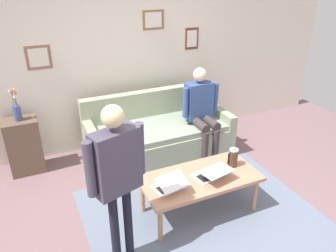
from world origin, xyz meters
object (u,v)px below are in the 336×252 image
at_px(side_shelf, 25,146).
at_px(person_standing, 117,169).
at_px(coffee_table, 200,180).
at_px(laptop_left, 211,173).
at_px(laptop_center, 170,185).
at_px(flower_vase, 17,109).
at_px(couch, 158,136).
at_px(person_seated, 201,108).
at_px(french_press, 233,158).

height_order(side_shelf, person_standing, person_standing).
height_order(coffee_table, laptop_left, laptop_left).
bearing_deg(person_standing, laptop_left, -167.29).
distance_m(laptop_center, flower_vase, 2.20).
bearing_deg(couch, laptop_center, 72.03).
height_order(laptop_center, person_standing, person_standing).
distance_m(couch, person_seated, 0.74).
relative_size(coffee_table, laptop_center, 3.75).
bearing_deg(french_press, side_shelf, -37.65).
bearing_deg(french_press, flower_vase, -37.64).
bearing_deg(coffee_table, flower_vase, -44.82).
relative_size(person_standing, person_seated, 1.23).
bearing_deg(couch, flower_vase, -11.12).
bearing_deg(side_shelf, flower_vase, 128.60).
bearing_deg(laptop_left, couch, -88.43).
relative_size(couch, french_press, 8.14).
distance_m(coffee_table, flower_vase, 2.42).
height_order(couch, side_shelf, couch).
xyz_separation_m(couch, laptop_center, (0.45, 1.39, 0.20)).
xyz_separation_m(flower_vase, person_seated, (-2.32, 0.57, -0.17)).
relative_size(couch, coffee_table, 1.55).
height_order(couch, person_standing, person_standing).
bearing_deg(person_seated, laptop_left, 65.46).
bearing_deg(side_shelf, coffee_table, 135.17).
distance_m(coffee_table, laptop_left, 0.15).
xyz_separation_m(laptop_center, person_seated, (-1.02, -1.16, 0.22)).
distance_m(coffee_table, side_shelf, 2.37).
bearing_deg(french_press, couch, -73.92).
bearing_deg(person_standing, couch, -122.57).
xyz_separation_m(side_shelf, person_standing, (-0.71, 1.97, 0.63)).
relative_size(couch, laptop_center, 5.83).
relative_size(coffee_table, flower_vase, 3.02).
relative_size(french_press, person_seated, 0.19).
bearing_deg(french_press, coffee_table, 4.40).
height_order(couch, laptop_left, couch).
height_order(coffee_table, person_seated, person_seated).
bearing_deg(couch, person_seated, 158.15).
xyz_separation_m(french_press, person_standing, (1.41, 0.33, 0.43)).
distance_m(french_press, side_shelf, 2.69).
relative_size(laptop_left, french_press, 1.62).
xyz_separation_m(laptop_left, laptop_center, (0.49, 0.00, -0.00)).
distance_m(laptop_left, laptop_center, 0.49).
distance_m(laptop_center, french_press, 0.83).
height_order(laptop_center, flower_vase, flower_vase).
relative_size(side_shelf, flower_vase, 1.77).
distance_m(couch, laptop_left, 1.40).
xyz_separation_m(couch, laptop_left, (-0.04, 1.38, 0.20)).
relative_size(coffee_table, side_shelf, 1.71).
bearing_deg(laptop_left, french_press, -164.82).
xyz_separation_m(laptop_center, french_press, (-0.82, -0.09, 0.07)).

